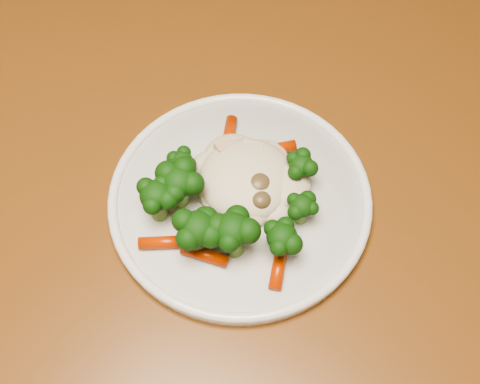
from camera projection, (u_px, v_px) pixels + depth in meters
The scene contains 3 objects.
dining_table at pixel (231, 227), 0.70m from camera, with size 1.35×1.01×0.75m.
plate at pixel (240, 199), 0.60m from camera, with size 0.26×0.26×0.01m, color white.
meal at pixel (229, 199), 0.57m from camera, with size 0.17×0.18×0.05m.
Camera 1 is at (0.02, -0.31, 1.27)m, focal length 45.00 mm.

